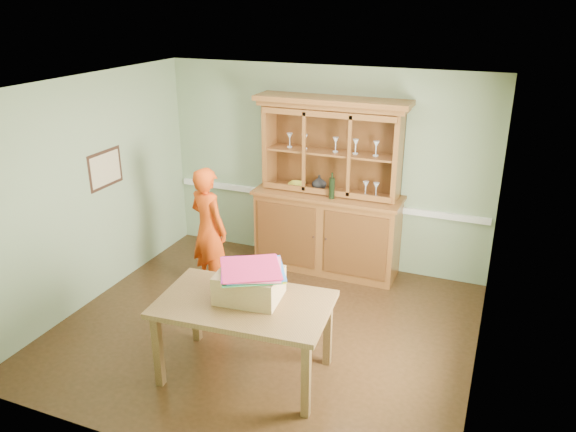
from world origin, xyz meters
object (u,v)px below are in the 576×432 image
at_px(person, 209,229).
at_px(dining_table, 244,311).
at_px(cardboard_box, 249,285).
at_px(china_hutch, 328,212).

bearing_deg(person, dining_table, 150.54).
xyz_separation_m(cardboard_box, person, (-1.24, 1.39, -0.16)).
bearing_deg(dining_table, china_hutch, 85.35).
bearing_deg(china_hutch, cardboard_box, -89.65).
distance_m(china_hutch, person, 1.61).
bearing_deg(person, china_hutch, -118.20).
distance_m(dining_table, person, 1.92).
bearing_deg(dining_table, cardboard_box, 73.55).
relative_size(china_hutch, person, 1.46).
height_order(cardboard_box, person, person).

